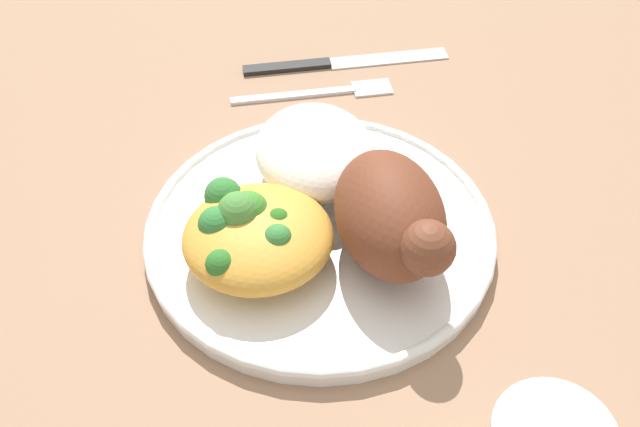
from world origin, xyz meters
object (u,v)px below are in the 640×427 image
mac_cheese_with_broccoli (254,233)px  plate (320,231)px  rice_pile (315,152)px  fork (322,91)px  knife (329,62)px  roasted_chicken (392,217)px

mac_cheese_with_broccoli → plate: bearing=112.4°
rice_pile → fork: (-0.12, 0.03, -0.04)m
fork → plate: bearing=-11.9°
plate → fork: plate is taller
knife → fork: bearing=-19.5°
plate → fork: bearing=168.1°
rice_pile → knife: (-0.16, 0.04, -0.03)m
plate → rice_pile: 0.06m
mac_cheese_with_broccoli → roasted_chicken: bearing=80.0°
mac_cheese_with_broccoli → knife: bearing=156.8°
roasted_chicken → rice_pile: 0.09m
rice_pile → mac_cheese_with_broccoli: 0.09m
knife → roasted_chicken: bearing=-2.3°
plate → mac_cheese_with_broccoli: mac_cheese_with_broccoli is taller
roasted_chicken → mac_cheese_with_broccoli: roasted_chicken is taller
rice_pile → fork: size_ratio=0.71×
rice_pile → knife: size_ratio=0.53×
rice_pile → mac_cheese_with_broccoli: size_ratio=1.02×
mac_cheese_with_broccoli → knife: size_ratio=0.52×
plate → mac_cheese_with_broccoli: (0.02, -0.05, 0.03)m
fork → mac_cheese_with_broccoli: bearing=-24.0°
fork → knife: bearing=160.5°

